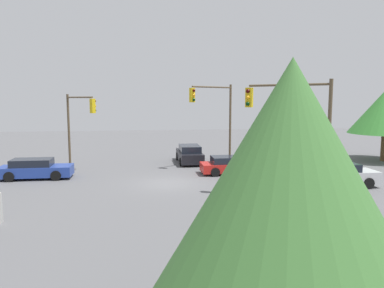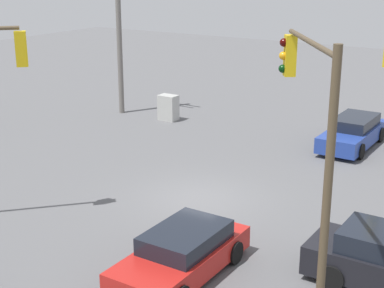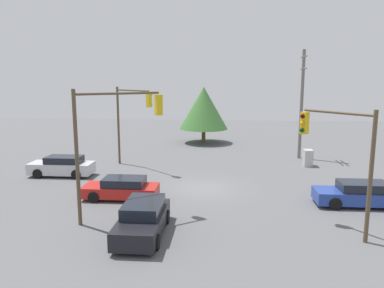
{
  "view_description": "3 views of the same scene",
  "coord_description": "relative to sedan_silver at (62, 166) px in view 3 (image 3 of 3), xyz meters",
  "views": [
    {
      "loc": [
        23.31,
        -1.68,
        5.38
      ],
      "look_at": [
        0.48,
        1.46,
        2.55
      ],
      "focal_mm": 35.0,
      "sensor_mm": 36.0,
      "label": 1
    },
    {
      "loc": [
        -10.09,
        16.1,
        7.93
      ],
      "look_at": [
        -0.22,
        0.78,
        2.23
      ],
      "focal_mm": 55.0,
      "sensor_mm": 36.0,
      "label": 2
    },
    {
      "loc": [
        -23.05,
        -1.16,
        6.94
      ],
      "look_at": [
        1.44,
        0.83,
        2.62
      ],
      "focal_mm": 35.0,
      "sensor_mm": 36.0,
      "label": 3
    }
  ],
  "objects": [
    {
      "name": "traffic_signal_cross",
      "position": [
        -7.82,
        -6.1,
        3.76
      ],
      "size": [
        2.78,
        3.78,
        6.48
      ],
      "rotation": [
        0.0,
        0.0,
        -0.96
      ],
      "color": "brown",
      "rests_on": "ground_plane"
    },
    {
      "name": "sedan_silver",
      "position": [
        0.0,
        0.0,
        0.0
      ],
      "size": [
        1.84,
        4.5,
        1.44
      ],
      "color": "silver",
      "rests_on": "ground_plane"
    },
    {
      "name": "tree_corner",
      "position": [
        14.96,
        -9.44,
        3.09
      ],
      "size": [
        5.23,
        5.23,
        6.07
      ],
      "color": "brown",
      "rests_on": "ground_plane"
    },
    {
      "name": "utility_pole_tall",
      "position": [
        7.64,
        -18.25,
        4.26
      ],
      "size": [
        2.2,
        0.28,
        9.36
      ],
      "color": "slate",
      "rests_on": "ground_plane"
    },
    {
      "name": "traffic_signal_aux",
      "position": [
        3.07,
        -4.32,
        3.65
      ],
      "size": [
        3.19,
        3.44,
        6.29
      ],
      "rotation": [
        0.0,
        0.0,
        3.97
      ],
      "color": "brown",
      "rests_on": "ground_plane"
    },
    {
      "name": "traffic_signal_main",
      "position": [
        -8.59,
        -16.68,
        3.21
      ],
      "size": [
        2.99,
        2.57,
        5.69
      ],
      "rotation": [
        0.0,
        0.0,
        0.7
      ],
      "color": "brown",
      "rests_on": "ground_plane"
    },
    {
      "name": "sedan_blue",
      "position": [
        -4.89,
        -19.04,
        -0.05
      ],
      "size": [
        1.87,
        4.69,
        1.34
      ],
      "color": "#233D93",
      "rests_on": "ground_plane"
    },
    {
      "name": "sedan_red",
      "position": [
        -4.72,
        -5.64,
        -0.09
      ],
      "size": [
        1.93,
        4.32,
        1.25
      ],
      "color": "red",
      "rests_on": "ground_plane"
    },
    {
      "name": "electrical_cabinet",
      "position": [
        4.61,
        -18.34,
        -0.04
      ],
      "size": [
        0.96,
        0.65,
        1.32
      ],
      "primitive_type": "cube",
      "color": "#B2B2AD",
      "rests_on": "ground_plane"
    },
    {
      "name": "ground_plane",
      "position": [
        -2.32,
        -10.28,
        -0.7
      ],
      "size": [
        80.0,
        80.0,
        0.0
      ],
      "primitive_type": "plane",
      "color": "#5B5B5E"
    },
    {
      "name": "sedan_dark",
      "position": [
        -9.66,
        -7.96,
        0.02
      ],
      "size": [
        4.59,
        1.95,
        1.49
      ],
      "rotation": [
        0.0,
        0.0,
        1.57
      ],
      "color": "black",
      "rests_on": "ground_plane"
    }
  ]
}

